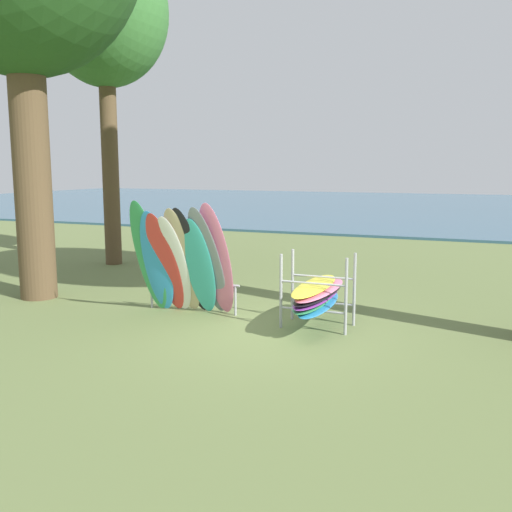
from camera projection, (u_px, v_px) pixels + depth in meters
ground_plane at (259, 329)px, 9.60m from camera, size 80.00×80.00×0.00m
lake_water at (435, 207)px, 38.05m from camera, size 80.00×36.00×0.10m
tree_mid_behind at (105, 16)px, 15.03m from camera, size 3.34×3.34×8.58m
leaning_board_pile at (182, 262)px, 10.29m from camera, size 1.88×1.11×2.11m
board_storage_rack at (317, 295)px, 9.67m from camera, size 1.15×2.12×1.25m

